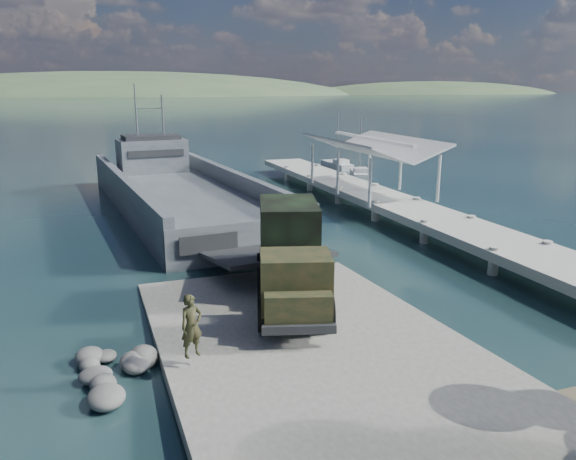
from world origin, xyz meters
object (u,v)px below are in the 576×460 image
object	(u,v)px
military_truck	(291,256)
pier	(377,189)
soldier	(192,338)
sailboat_far	(338,165)
sailboat_near	(360,174)
landing_craft	(180,199)

from	to	relation	value
military_truck	pier	bearing A→B (deg)	68.17
pier	soldier	world-z (taller)	pier
pier	sailboat_far	bearing A→B (deg)	73.01
soldier	sailboat_near	size ratio (longest dim) A/B	0.31
military_truck	sailboat_near	world-z (taller)	sailboat_near
pier	sailboat_far	size ratio (longest dim) A/B	6.96
landing_craft	sailboat_near	world-z (taller)	landing_craft
soldier	landing_craft	bearing A→B (deg)	62.85
pier	soldier	xyz separation A→B (m)	(-17.14, -20.07, -0.11)
landing_craft	sailboat_far	world-z (taller)	landing_craft
military_truck	sailboat_far	bearing A→B (deg)	79.20
pier	military_truck	bearing A→B (deg)	-128.13
military_truck	soldier	distance (m)	6.42
landing_craft	sailboat_near	bearing A→B (deg)	20.58
sailboat_near	pier	bearing A→B (deg)	-91.04
military_truck	sailboat_far	distance (m)	41.36
pier	soldier	bearing A→B (deg)	-130.49
military_truck	landing_craft	bearing A→B (deg)	109.44
sailboat_far	soldier	bearing A→B (deg)	-122.44
landing_craft	sailboat_near	size ratio (longest dim) A/B	5.28
landing_craft	soldier	world-z (taller)	landing_craft
military_truck	soldier	bearing A→B (deg)	-121.67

